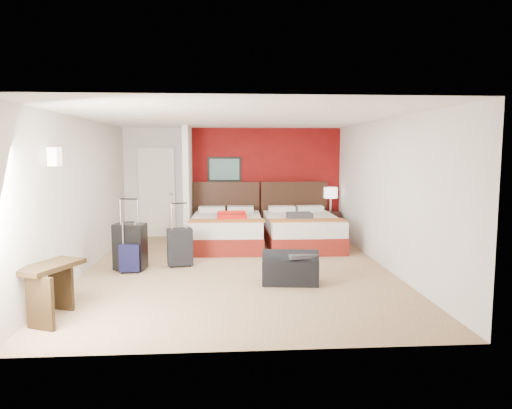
{
  "coord_description": "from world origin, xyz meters",
  "views": [
    {
      "loc": [
        -0.22,
        -7.72,
        1.97
      ],
      "look_at": [
        0.36,
        0.8,
        1.0
      ],
      "focal_mm": 33.09,
      "sensor_mm": 36.0,
      "label": 1
    }
  ],
  "objects": [
    {
      "name": "partition_wall",
      "position": [
        -1.0,
        2.61,
        1.25
      ],
      "size": [
        0.12,
        1.2,
        2.5
      ],
      "primitive_type": "cube",
      "color": "silver",
      "rests_on": "ground"
    },
    {
      "name": "duffel_bag",
      "position": [
        0.76,
        -0.9,
        0.21
      ],
      "size": [
        0.87,
        0.53,
        0.42
      ],
      "primitive_type": "cube",
      "rotation": [
        0.0,
        0.0,
        -0.11
      ],
      "color": "black",
      "rests_on": "ground"
    },
    {
      "name": "suitcase_black",
      "position": [
        -1.78,
        0.08,
        0.37
      ],
      "size": [
        0.55,
        0.4,
        0.75
      ],
      "primitive_type": "cube",
      "rotation": [
        0.0,
        0.0,
        -0.2
      ],
      "color": "black",
      "rests_on": "ground"
    },
    {
      "name": "ground",
      "position": [
        0.0,
        0.0,
        0.0
      ],
      "size": [
        6.5,
        6.5,
        0.0
      ],
      "primitive_type": "plane",
      "color": "tan",
      "rests_on": "ground"
    },
    {
      "name": "jacket_draped",
      "position": [
        0.91,
        -0.95,
        0.45
      ],
      "size": [
        0.48,
        0.43,
        0.06
      ],
      "primitive_type": "cube",
      "rotation": [
        0.0,
        0.0,
        0.18
      ],
      "color": "#343338",
      "rests_on": "duffel_bag"
    },
    {
      "name": "red_accent_panel",
      "position": [
        0.75,
        3.23,
        1.25
      ],
      "size": [
        3.5,
        0.04,
        2.5
      ],
      "primitive_type": "cube",
      "color": "maroon",
      "rests_on": "ground"
    },
    {
      "name": "bed_right",
      "position": [
        1.39,
        1.86,
        0.31
      ],
      "size": [
        1.47,
        2.09,
        0.62
      ],
      "primitive_type": "cube",
      "rotation": [
        0.0,
        0.0,
        0.01
      ],
      "color": "white",
      "rests_on": "ground"
    },
    {
      "name": "bed_left",
      "position": [
        -0.17,
        1.93,
        0.31
      ],
      "size": [
        1.5,
        2.11,
        0.62
      ],
      "primitive_type": "cube",
      "rotation": [
        0.0,
        0.0,
        -0.03
      ],
      "color": "silver",
      "rests_on": "ground"
    },
    {
      "name": "red_suitcase_open",
      "position": [
        -0.07,
        1.83,
        0.67
      ],
      "size": [
        0.61,
        0.82,
        0.1
      ],
      "primitive_type": "cube",
      "rotation": [
        0.0,
        0.0,
        0.04
      ],
      "color": "red",
      "rests_on": "bed_left"
    },
    {
      "name": "table_lamp",
      "position": [
        2.23,
        2.89,
        0.87
      ],
      "size": [
        0.38,
        0.38,
        0.56
      ],
      "primitive_type": "cylinder",
      "rotation": [
        0.0,
        0.0,
        0.28
      ],
      "color": "white",
      "rests_on": "nightstand"
    },
    {
      "name": "suitcase_navy",
      "position": [
        -1.75,
        -0.09,
        0.22
      ],
      "size": [
        0.33,
        0.22,
        0.44
      ],
      "primitive_type": "cube",
      "rotation": [
        0.0,
        0.0,
        0.07
      ],
      "color": "black",
      "rests_on": "ground"
    },
    {
      "name": "room_walls",
      "position": [
        -1.4,
        1.42,
        1.26
      ],
      "size": [
        5.02,
        6.52,
        2.5
      ],
      "color": "silver",
      "rests_on": "ground"
    },
    {
      "name": "desk",
      "position": [
        -2.26,
        -2.19,
        0.33
      ],
      "size": [
        0.68,
        0.89,
        0.66
      ],
      "primitive_type": "cube",
      "rotation": [
        0.0,
        0.0,
        -0.41
      ],
      "color": "black",
      "rests_on": "ground"
    },
    {
      "name": "jacket_bundle",
      "position": [
        1.29,
        1.56,
        0.68
      ],
      "size": [
        0.5,
        0.4,
        0.12
      ],
      "primitive_type": "cube",
      "rotation": [
        0.0,
        0.0,
        0.02
      ],
      "color": "#393A3E",
      "rests_on": "bed_right"
    },
    {
      "name": "suitcase_charcoal",
      "position": [
        -0.98,
        0.29,
        0.31
      ],
      "size": [
        0.46,
        0.34,
        0.62
      ],
      "primitive_type": "cube",
      "rotation": [
        0.0,
        0.0,
        0.21
      ],
      "color": "black",
      "rests_on": "ground"
    },
    {
      "name": "entry_door",
      "position": [
        -1.75,
        3.2,
        1.02
      ],
      "size": [
        0.82,
        0.06,
        2.05
      ],
      "primitive_type": "cube",
      "color": "silver",
      "rests_on": "ground"
    },
    {
      "name": "nightstand",
      "position": [
        2.23,
        2.89,
        0.29
      ],
      "size": [
        0.44,
        0.44,
        0.59
      ],
      "primitive_type": "cube",
      "rotation": [
        0.0,
        0.0,
        -0.06
      ],
      "color": "black",
      "rests_on": "ground"
    }
  ]
}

